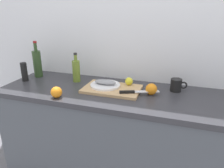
{
  "coord_description": "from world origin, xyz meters",
  "views": [
    {
      "loc": [
        0.34,
        -1.44,
        1.51
      ],
      "look_at": [
        -0.14,
        0.02,
        0.95
      ],
      "focal_mm": 34.36,
      "sensor_mm": 36.0,
      "label": 1
    }
  ],
  "objects_px": {
    "orange_0": "(56,92)",
    "lemon_0": "(129,81)",
    "chef_knife": "(134,92)",
    "pepper_mill": "(24,72)",
    "fish_fillet": "(105,82)",
    "coffee_mug_0": "(176,85)",
    "olive_oil_bottle": "(76,70)",
    "cutting_board": "(112,89)",
    "wine_bottle": "(37,63)",
    "white_plate": "(105,85)"
  },
  "relations": [
    {
      "from": "orange_0",
      "to": "lemon_0",
      "type": "bearing_deg",
      "value": 39.12
    },
    {
      "from": "chef_knife",
      "to": "pepper_mill",
      "type": "bearing_deg",
      "value": 156.88
    },
    {
      "from": "fish_fillet",
      "to": "orange_0",
      "type": "distance_m",
      "value": 0.38
    },
    {
      "from": "chef_knife",
      "to": "lemon_0",
      "type": "bearing_deg",
      "value": 94.97
    },
    {
      "from": "coffee_mug_0",
      "to": "orange_0",
      "type": "distance_m",
      "value": 0.88
    },
    {
      "from": "olive_oil_bottle",
      "to": "pepper_mill",
      "type": "relative_size",
      "value": 1.54
    },
    {
      "from": "cutting_board",
      "to": "olive_oil_bottle",
      "type": "xyz_separation_m",
      "value": [
        -0.35,
        0.1,
        0.09
      ]
    },
    {
      "from": "chef_knife",
      "to": "olive_oil_bottle",
      "type": "height_order",
      "value": "olive_oil_bottle"
    },
    {
      "from": "chef_knife",
      "to": "coffee_mug_0",
      "type": "distance_m",
      "value": 0.34
    },
    {
      "from": "cutting_board",
      "to": "wine_bottle",
      "type": "distance_m",
      "value": 0.76
    },
    {
      "from": "fish_fillet",
      "to": "orange_0",
      "type": "height_order",
      "value": "orange_0"
    },
    {
      "from": "lemon_0",
      "to": "olive_oil_bottle",
      "type": "xyz_separation_m",
      "value": [
        -0.46,
        -0.0,
        0.05
      ]
    },
    {
      "from": "cutting_board",
      "to": "orange_0",
      "type": "relative_size",
      "value": 5.43
    },
    {
      "from": "chef_knife",
      "to": "orange_0",
      "type": "height_order",
      "value": "orange_0"
    },
    {
      "from": "cutting_board",
      "to": "wine_bottle",
      "type": "relative_size",
      "value": 1.34
    },
    {
      "from": "pepper_mill",
      "to": "wine_bottle",
      "type": "bearing_deg",
      "value": 76.17
    },
    {
      "from": "orange_0",
      "to": "white_plate",
      "type": "bearing_deg",
      "value": 45.64
    },
    {
      "from": "lemon_0",
      "to": "fish_fillet",
      "type": "bearing_deg",
      "value": -154.18
    },
    {
      "from": "white_plate",
      "to": "orange_0",
      "type": "xyz_separation_m",
      "value": [
        -0.27,
        -0.27,
        0.01
      ]
    },
    {
      "from": "cutting_board",
      "to": "orange_0",
      "type": "height_order",
      "value": "orange_0"
    },
    {
      "from": "cutting_board",
      "to": "fish_fillet",
      "type": "bearing_deg",
      "value": 162.85
    },
    {
      "from": "white_plate",
      "to": "lemon_0",
      "type": "bearing_deg",
      "value": 25.82
    },
    {
      "from": "orange_0",
      "to": "olive_oil_bottle",
      "type": "bearing_deg",
      "value": 93.65
    },
    {
      "from": "chef_knife",
      "to": "wine_bottle",
      "type": "bearing_deg",
      "value": 148.26
    },
    {
      "from": "white_plate",
      "to": "fish_fillet",
      "type": "relative_size",
      "value": 1.33
    },
    {
      "from": "fish_fillet",
      "to": "pepper_mill",
      "type": "distance_m",
      "value": 0.72
    },
    {
      "from": "lemon_0",
      "to": "olive_oil_bottle",
      "type": "height_order",
      "value": "olive_oil_bottle"
    },
    {
      "from": "fish_fillet",
      "to": "olive_oil_bottle",
      "type": "relative_size",
      "value": 0.71
    },
    {
      "from": "lemon_0",
      "to": "pepper_mill",
      "type": "xyz_separation_m",
      "value": [
        -0.89,
        -0.13,
        0.03
      ]
    },
    {
      "from": "chef_knife",
      "to": "coffee_mug_0",
      "type": "xyz_separation_m",
      "value": [
        0.28,
        0.19,
        0.02
      ]
    },
    {
      "from": "fish_fillet",
      "to": "olive_oil_bottle",
      "type": "bearing_deg",
      "value": 164.28
    },
    {
      "from": "wine_bottle",
      "to": "white_plate",
      "type": "bearing_deg",
      "value": -8.09
    },
    {
      "from": "pepper_mill",
      "to": "chef_knife",
      "type": "bearing_deg",
      "value": -1.59
    },
    {
      "from": "cutting_board",
      "to": "chef_knife",
      "type": "bearing_deg",
      "value": -15.58
    },
    {
      "from": "pepper_mill",
      "to": "lemon_0",
      "type": "bearing_deg",
      "value": 8.03
    },
    {
      "from": "chef_knife",
      "to": "lemon_0",
      "type": "relative_size",
      "value": 4.6
    },
    {
      "from": "fish_fillet",
      "to": "wine_bottle",
      "type": "relative_size",
      "value": 0.54
    },
    {
      "from": "white_plate",
      "to": "olive_oil_bottle",
      "type": "relative_size",
      "value": 0.94
    },
    {
      "from": "chef_knife",
      "to": "pepper_mill",
      "type": "xyz_separation_m",
      "value": [
        -0.96,
        0.03,
        0.05
      ]
    },
    {
      "from": "lemon_0",
      "to": "chef_knife",
      "type": "bearing_deg",
      "value": -63.5
    },
    {
      "from": "white_plate",
      "to": "coffee_mug_0",
      "type": "xyz_separation_m",
      "value": [
        0.53,
        0.12,
        0.02
      ]
    },
    {
      "from": "lemon_0",
      "to": "orange_0",
      "type": "xyz_separation_m",
      "value": [
        -0.44,
        -0.35,
        -0.01
      ]
    },
    {
      "from": "olive_oil_bottle",
      "to": "orange_0",
      "type": "bearing_deg",
      "value": -86.35
    },
    {
      "from": "fish_fillet",
      "to": "lemon_0",
      "type": "xyz_separation_m",
      "value": [
        0.17,
        0.08,
        -0.0
      ]
    },
    {
      "from": "white_plate",
      "to": "pepper_mill",
      "type": "height_order",
      "value": "pepper_mill"
    },
    {
      "from": "cutting_board",
      "to": "fish_fillet",
      "type": "xyz_separation_m",
      "value": [
        -0.06,
        0.02,
        0.04
      ]
    },
    {
      "from": "coffee_mug_0",
      "to": "pepper_mill",
      "type": "bearing_deg",
      "value": -172.73
    },
    {
      "from": "wine_bottle",
      "to": "lemon_0",
      "type": "bearing_deg",
      "value": -1.02
    },
    {
      "from": "cutting_board",
      "to": "coffee_mug_0",
      "type": "distance_m",
      "value": 0.49
    },
    {
      "from": "lemon_0",
      "to": "orange_0",
      "type": "relative_size",
      "value": 0.77
    }
  ]
}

